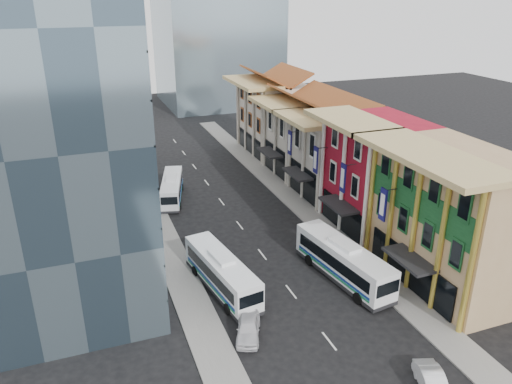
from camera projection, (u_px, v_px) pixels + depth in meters
name	position (u px, v px, depth m)	size (l,w,h in m)	color
ground	(336.00, 349.00, 36.57)	(200.00, 200.00, 0.00)	black
sidewalk_right	(308.00, 213.00, 58.34)	(3.00, 90.00, 0.15)	slate
sidewalk_left	(164.00, 237.00, 52.86)	(3.00, 90.00, 0.15)	slate
shophouse_tan	(455.00, 219.00, 43.13)	(8.00, 14.00, 12.00)	tan
shophouse_red	(377.00, 174.00, 53.53)	(8.00, 10.00, 12.00)	maroon
shophouse_cream_near	(334.00, 157.00, 62.14)	(8.00, 9.00, 10.00)	beige
shophouse_cream_mid	(303.00, 138.00, 69.94)	(8.00, 9.00, 10.00)	beige
shophouse_cream_far	(274.00, 117.00, 78.84)	(8.00, 12.00, 11.00)	beige
office_tower	(57.00, 111.00, 41.83)	(12.00, 26.00, 30.00)	#3E5362
office_block_far	(74.00, 133.00, 65.12)	(10.00, 18.00, 14.00)	gray
bus_left_near	(222.00, 272.00, 43.25)	(2.50, 10.68, 3.43)	white
bus_left_far	(172.00, 188.00, 61.88)	(2.24, 9.56, 3.07)	silver
bus_right	(343.00, 261.00, 44.81)	(2.70, 11.53, 3.70)	white
sedan_left	(248.00, 328.00, 37.75)	(1.73, 4.29, 1.46)	silver
sedan_right	(433.00, 384.00, 32.47)	(1.47, 4.21, 1.39)	silver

